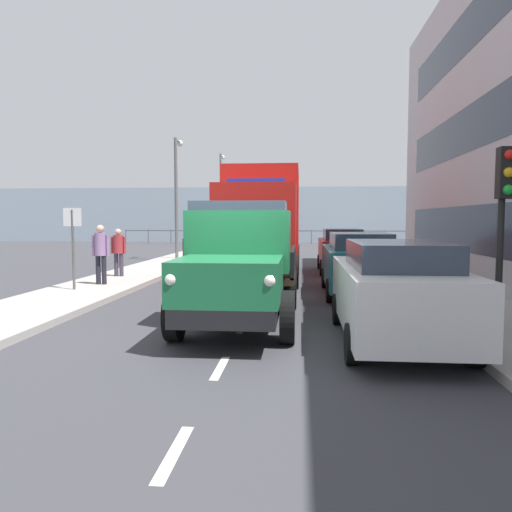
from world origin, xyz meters
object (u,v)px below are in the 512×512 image
(truck_vintage_green, at_px, (240,266))
(car_white_kerbside_near, at_px, (395,290))
(pedestrian_by_lamp, at_px, (118,248))
(pedestrian_couple_b, at_px, (101,249))
(car_red_kerbside_2, at_px, (341,250))
(car_grey_oppositeside_1, at_px, (232,241))
(lamp_post_far, at_px, (221,191))
(lorry_cargo_red, at_px, (263,220))
(lamp_post_promenade, at_px, (177,186))
(car_teal_kerbside_1, at_px, (359,263))
(street_sign, at_px, (73,234))
(traffic_light_near, at_px, (504,198))
(car_black_oppositeside_0, at_px, (214,246))

(truck_vintage_green, relative_size, car_white_kerbside_near, 1.27)
(truck_vintage_green, distance_m, pedestrian_by_lamp, 8.39)
(car_white_kerbside_near, height_order, pedestrian_couple_b, pedestrian_couple_b)
(car_red_kerbside_2, height_order, car_grey_oppositeside_1, same)
(pedestrian_couple_b, distance_m, lamp_post_far, 22.36)
(lorry_cargo_red, distance_m, lamp_post_promenade, 8.42)
(truck_vintage_green, xyz_separation_m, lamp_post_promenade, (5.02, -14.81, 2.56))
(pedestrian_couple_b, bearing_deg, pedestrian_by_lamp, -83.14)
(car_teal_kerbside_1, xyz_separation_m, street_sign, (7.84, 0.68, 0.79))
(truck_vintage_green, height_order, traffic_light_near, traffic_light_near)
(pedestrian_couple_b, xyz_separation_m, lamp_post_promenade, (0.26, -10.17, 2.54))
(car_grey_oppositeside_1, bearing_deg, lorry_cargo_red, 104.52)
(traffic_light_near, bearing_deg, car_grey_oppositeside_1, -67.73)
(car_white_kerbside_near, height_order, car_red_kerbside_2, same)
(lorry_cargo_red, bearing_deg, lamp_post_promenade, -54.03)
(pedestrian_by_lamp, xyz_separation_m, lamp_post_promenade, (0.01, -8.08, 2.64))
(car_grey_oppositeside_1, height_order, lamp_post_far, lamp_post_far)
(lorry_cargo_red, bearing_deg, car_black_oppositeside_0, -57.72)
(car_black_oppositeside_0, height_order, lamp_post_far, lamp_post_far)
(pedestrian_couple_b, height_order, traffic_light_near, traffic_light_near)
(pedestrian_couple_b, bearing_deg, car_red_kerbside_2, -144.42)
(car_white_kerbside_near, distance_m, car_black_oppositeside_0, 14.20)
(pedestrian_by_lamp, distance_m, traffic_light_near, 12.15)
(lorry_cargo_red, height_order, street_sign, lorry_cargo_red)
(car_white_kerbside_near, height_order, car_grey_oppositeside_1, same)
(car_black_oppositeside_0, height_order, pedestrian_by_lamp, pedestrian_by_lamp)
(car_black_oppositeside_0, distance_m, street_sign, 8.91)
(car_red_kerbside_2, relative_size, lamp_post_far, 0.60)
(truck_vintage_green, xyz_separation_m, car_black_oppositeside_0, (2.65, -12.06, -0.28))
(car_teal_kerbside_1, distance_m, pedestrian_by_lamp, 8.18)
(pedestrian_couple_b, bearing_deg, car_grey_oppositeside_1, -99.15)
(car_grey_oppositeside_1, xyz_separation_m, pedestrian_by_lamp, (2.36, 10.99, 0.20))
(car_white_kerbside_near, xyz_separation_m, car_grey_oppositeside_1, (5.42, -18.78, -0.00))
(traffic_light_near, bearing_deg, pedestrian_by_lamp, -36.00)
(car_grey_oppositeside_1, distance_m, street_sign, 14.42)
(car_black_oppositeside_0, distance_m, lamp_post_promenade, 4.61)
(street_sign, bearing_deg, lamp_post_promenade, -90.27)
(street_sign, bearing_deg, lamp_post_far, -90.83)
(car_red_kerbside_2, bearing_deg, car_white_kerbside_near, 90.00)
(car_grey_oppositeside_1, height_order, pedestrian_couple_b, pedestrian_couple_b)
(car_white_kerbside_near, distance_m, street_sign, 9.12)
(car_white_kerbside_near, xyz_separation_m, lamp_post_promenade, (7.79, -15.87, 2.84))
(pedestrian_couple_b, relative_size, pedestrian_by_lamp, 1.10)
(car_teal_kerbside_1, bearing_deg, car_black_oppositeside_0, -55.36)
(car_grey_oppositeside_1, distance_m, pedestrian_couple_b, 13.25)
(car_grey_oppositeside_1, xyz_separation_m, pedestrian_couple_b, (2.11, 13.08, 0.30))
(truck_vintage_green, height_order, lorry_cargo_red, lorry_cargo_red)
(car_teal_kerbside_1, distance_m, street_sign, 7.91)
(lamp_post_far, bearing_deg, truck_vintage_green, 100.02)
(traffic_light_near, xyz_separation_m, street_sign, (9.83, -3.89, -0.79))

